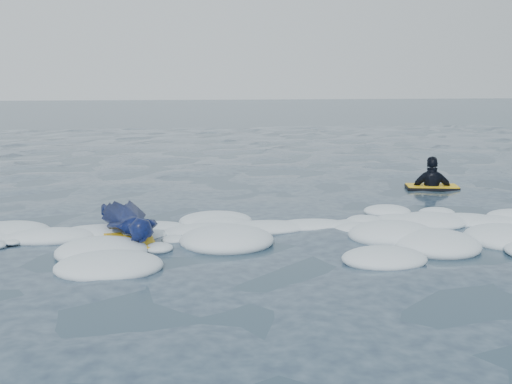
% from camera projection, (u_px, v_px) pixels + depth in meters
% --- Properties ---
extents(ground, '(120.00, 120.00, 0.00)m').
position_uv_depth(ground, '(190.00, 261.00, 7.67)').
color(ground, '#18293A').
rests_on(ground, ground).
extents(foam_band, '(12.00, 3.10, 0.30)m').
position_uv_depth(foam_band, '(187.00, 240.00, 8.68)').
color(foam_band, white).
rests_on(foam_band, ground).
extents(prone_woman_unit, '(1.07, 1.86, 0.46)m').
position_uv_depth(prone_woman_unit, '(129.00, 223.00, 8.61)').
color(prone_woman_unit, black).
rests_on(prone_woman_unit, ground).
extents(waiting_rider_unit, '(1.10, 0.76, 1.50)m').
position_uv_depth(waiting_rider_unit, '(432.00, 194.00, 12.66)').
color(waiting_rider_unit, black).
rests_on(waiting_rider_unit, ground).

